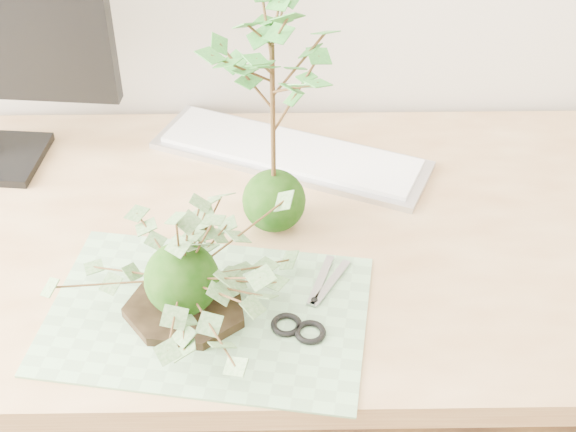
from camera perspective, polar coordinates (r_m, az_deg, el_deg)
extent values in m
cube|color=tan|center=(1.28, -2.27, -1.69)|extent=(1.60, 0.70, 0.04)
cube|color=gray|center=(1.13, -5.74, -6.93)|extent=(0.48, 0.36, 0.00)
cylinder|color=black|center=(1.13, -7.32, -6.63)|extent=(0.20, 0.20, 0.01)
sphere|color=black|center=(1.09, -7.57, -4.47)|extent=(0.10, 0.10, 0.10)
sphere|color=black|center=(1.24, -1.00, 1.10)|extent=(0.10, 0.10, 0.10)
cylinder|color=#402B14|center=(1.16, -1.08, 6.70)|extent=(0.01, 0.01, 0.24)
cube|color=#AEAEB3|center=(1.42, 0.16, 4.37)|extent=(0.51, 0.33, 0.01)
cube|color=silver|center=(1.42, 0.16, 4.68)|extent=(0.46, 0.29, 0.01)
cube|color=gray|center=(1.17, 1.22, -4.59)|extent=(0.04, 0.10, 0.00)
cube|color=gray|center=(1.17, 1.98, -4.58)|extent=(0.06, 0.10, 0.00)
torus|color=black|center=(1.10, 0.88, -8.16)|extent=(0.06, 0.06, 0.01)
torus|color=black|center=(1.10, 2.72, -8.13)|extent=(0.06, 0.06, 0.01)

